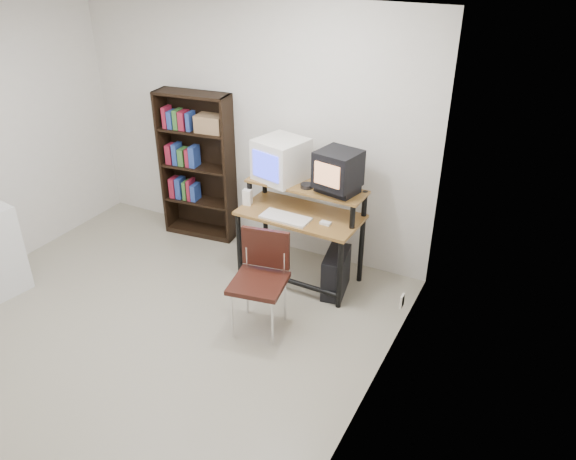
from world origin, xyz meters
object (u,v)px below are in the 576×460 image
at_px(crt_monitor, 281,160).
at_px(pc_tower, 336,273).
at_px(school_chair, 261,271).
at_px(bookshelf, 198,164).
at_px(computer_desk, 301,217).
at_px(crt_tv, 338,169).

xyz_separation_m(crt_monitor, pc_tower, (0.70, -0.20, -0.96)).
bearing_deg(crt_monitor, pc_tower, -1.81).
height_order(crt_monitor, school_chair, crt_monitor).
relative_size(crt_monitor, school_chair, 0.58).
height_order(crt_monitor, bookshelf, bookshelf).
distance_m(crt_monitor, school_chair, 1.20).
height_order(computer_desk, crt_monitor, crt_monitor).
bearing_deg(crt_monitor, bookshelf, -176.28).
xyz_separation_m(school_chair, bookshelf, (-1.46, 1.19, 0.30)).
relative_size(computer_desk, crt_monitor, 2.29).
distance_m(computer_desk, school_chair, 0.85).
relative_size(crt_monitor, pc_tower, 1.16).
relative_size(crt_tv, bookshelf, 0.25).
bearing_deg(school_chair, crt_monitor, 97.92).
xyz_separation_m(computer_desk, pc_tower, (0.41, -0.06, -0.48)).
bearing_deg(computer_desk, bookshelf, 167.95).
relative_size(pc_tower, school_chair, 0.50).
distance_m(crt_monitor, crt_tv, 0.62).
relative_size(computer_desk, bookshelf, 0.73).
bearing_deg(school_chair, crt_tv, 61.52).
distance_m(school_chair, bookshelf, 1.91).
height_order(computer_desk, bookshelf, bookshelf).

